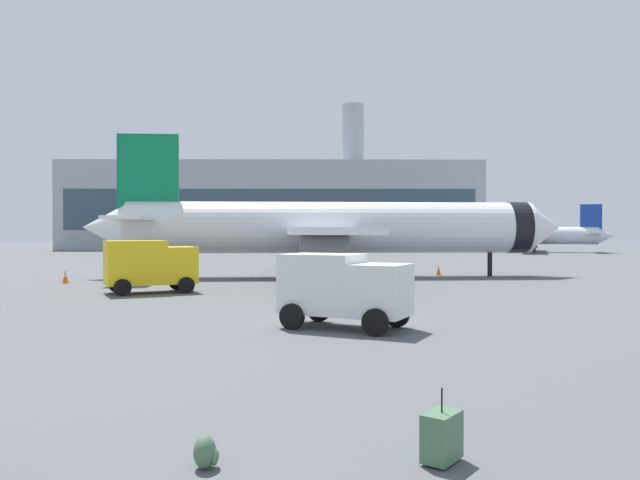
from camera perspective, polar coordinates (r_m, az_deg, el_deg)
airplane_at_gate at (r=46.03m, az=0.86°, el=1.11°), size 35.74×32.22×10.50m
airplane_taxiing at (r=108.26m, az=18.48°, el=0.38°), size 25.71×23.53×7.79m
service_truck at (r=35.45m, az=-15.42°, el=-2.13°), size 5.28×4.09×2.90m
cargo_van at (r=21.71m, az=2.16°, el=-4.35°), size 4.83×3.87×2.60m
safety_cone_near at (r=44.05m, az=-22.41°, el=-3.15°), size 0.44×0.44×0.84m
safety_cone_mid at (r=49.04m, az=10.86°, el=-2.78°), size 0.44×0.44×0.72m
rolling_suitcase at (r=9.66m, az=11.15°, el=-17.32°), size 0.71×0.75×1.10m
traveller_backpack at (r=9.48m, az=-10.47°, el=-18.69°), size 0.36×0.40×0.48m
terminal_building at (r=122.74m, az=-4.24°, el=3.11°), size 78.72×20.09×28.52m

